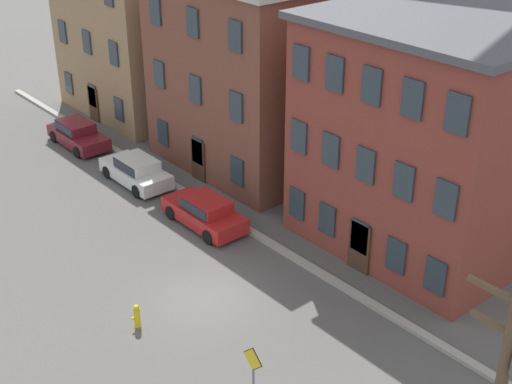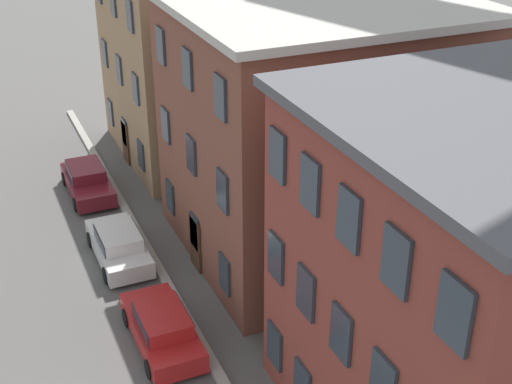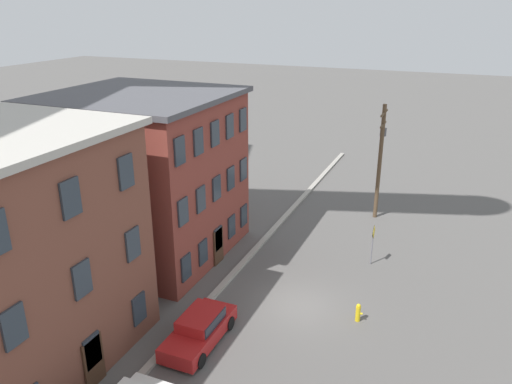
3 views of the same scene
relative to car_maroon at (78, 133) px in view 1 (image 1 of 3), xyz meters
name	(u,v)px [view 1 (image 1 of 3)]	position (x,y,z in m)	size (l,w,h in m)	color
ground_plane	(207,297)	(16.77, -3.33, -0.75)	(200.00, 200.00, 0.00)	#565451
kerb_strip	(291,256)	(16.77, 1.17, -0.67)	(56.00, 0.36, 0.16)	#9E998E
apartment_corner	(165,24)	(-2.83, 8.16, 4.42)	(9.89, 11.50, 10.30)	#9E7A56
apartment_midblock	(275,66)	(8.13, 7.80, 4.34)	(10.06, 10.77, 10.14)	brown
apartment_far	(443,130)	(19.25, 7.48, 4.20)	(9.83, 10.13, 9.87)	brown
car_maroon	(78,133)	(0.00, 0.00, 0.00)	(4.40, 1.92, 1.43)	maroon
car_white	(136,170)	(6.38, -0.04, 0.00)	(4.40, 1.92, 1.43)	silver
car_red	(205,211)	(12.20, 0.01, 0.00)	(4.40, 1.92, 1.43)	#B21E1E
caution_sign	(253,370)	(22.62, -5.88, 0.94)	(0.88, 0.08, 2.55)	slate
fire_hydrant	(137,316)	(16.61, -6.36, -0.27)	(0.24, 0.34, 0.96)	yellow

